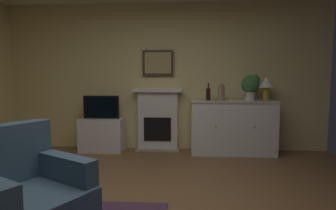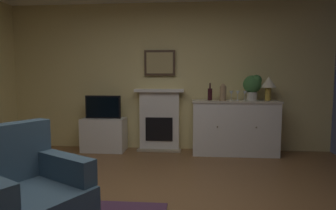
{
  "view_description": "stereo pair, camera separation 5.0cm",
  "coord_description": "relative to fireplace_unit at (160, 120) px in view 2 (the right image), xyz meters",
  "views": [
    {
      "loc": [
        0.43,
        -2.46,
        1.31
      ],
      "look_at": [
        0.21,
        0.68,
        1.0
      ],
      "focal_mm": 30.24,
      "sensor_mm": 36.0,
      "label": 1
    },
    {
      "loc": [
        0.48,
        -2.45,
        1.31
      ],
      "look_at": [
        0.21,
        0.68,
        1.0
      ],
      "focal_mm": 30.24,
      "sensor_mm": 36.0,
      "label": 2
    }
  ],
  "objects": [
    {
      "name": "wine_glass_right",
      "position": [
        1.45,
        -0.22,
        0.49
      ],
      "size": [
        0.07,
        0.07,
        0.16
      ],
      "color": "silver",
      "rests_on": "sideboard_cabinet"
    },
    {
      "name": "potted_plant_small",
      "position": [
        1.6,
        -0.13,
        0.63
      ],
      "size": [
        0.3,
        0.3,
        0.43
      ],
      "color": "beige",
      "rests_on": "sideboard_cabinet"
    },
    {
      "name": "vase_decorative",
      "position": [
        1.09,
        -0.23,
        0.51
      ],
      "size": [
        0.11,
        0.11,
        0.28
      ],
      "color": "#9E7F5B",
      "rests_on": "sideboard_cabinet"
    },
    {
      "name": "wine_glass_center",
      "position": [
        1.34,
        -0.17,
        0.49
      ],
      "size": [
        0.07,
        0.07,
        0.16
      ],
      "color": "silver",
      "rests_on": "sideboard_cabinet"
    },
    {
      "name": "wine_bottle",
      "position": [
        0.88,
        -0.16,
        0.48
      ],
      "size": [
        0.08,
        0.08,
        0.29
      ],
      "color": "#331419",
      "rests_on": "sideboard_cabinet"
    },
    {
      "name": "armchair",
      "position": [
        -0.75,
        -2.93,
        -0.17
      ],
      "size": [
        1.08,
        1.06,
        0.92
      ],
      "color": "#3F596B",
      "rests_on": "ground_plane"
    },
    {
      "name": "tv_set",
      "position": [
        -0.97,
        -0.19,
        0.24
      ],
      "size": [
        0.62,
        0.07,
        0.4
      ],
      "color": "black",
      "rests_on": "tv_cabinet"
    },
    {
      "name": "tv_cabinet",
      "position": [
        -0.97,
        -0.16,
        -0.25
      ],
      "size": [
        0.75,
        0.42,
        0.59
      ],
      "color": "white",
      "rests_on": "ground_plane"
    },
    {
      "name": "wine_glass_left",
      "position": [
        1.23,
        -0.2,
        0.49
      ],
      "size": [
        0.07,
        0.07,
        0.16
      ],
      "color": "silver",
      "rests_on": "sideboard_cabinet"
    },
    {
      "name": "table_lamp",
      "position": [
        1.84,
        -0.18,
        0.65
      ],
      "size": [
        0.26,
        0.26,
        0.4
      ],
      "color": "#B79338",
      "rests_on": "sideboard_cabinet"
    },
    {
      "name": "framed_picture",
      "position": [
        -0.0,
        0.05,
        1.01
      ],
      "size": [
        0.55,
        0.04,
        0.45
      ],
      "color": "#473323"
    },
    {
      "name": "wall_rear",
      "position": [
        0.1,
        0.13,
        0.76
      ],
      "size": [
        5.81,
        0.06,
        2.62
      ],
      "primitive_type": "cube",
      "color": "#EAD68C",
      "rests_on": "ground_plane"
    },
    {
      "name": "fireplace_unit",
      "position": [
        0.0,
        0.0,
        0.0
      ],
      "size": [
        0.87,
        0.3,
        1.1
      ],
      "color": "white",
      "rests_on": "ground_plane"
    },
    {
      "name": "sideboard_cabinet",
      "position": [
        1.3,
        -0.18,
        -0.09
      ],
      "size": [
        1.44,
        0.49,
        0.92
      ],
      "color": "white",
      "rests_on": "ground_plane"
    }
  ]
}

